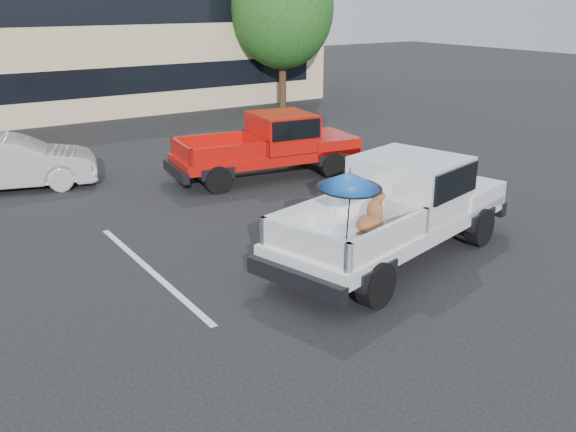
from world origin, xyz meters
name	(u,v)px	position (x,y,z in m)	size (l,w,h in m)	color
ground	(349,271)	(0.00, 0.00, 0.00)	(90.00, 90.00, 0.00)	black
stripe_left	(151,271)	(-3.00, 2.00, 0.00)	(0.12, 5.00, 0.01)	silver
stripe_right	(397,212)	(3.00, 2.00, 0.00)	(0.12, 5.00, 0.01)	silver
motel_building	(87,32)	(2.00, 20.99, 3.21)	(20.40, 8.40, 6.30)	tan
tree_right	(282,8)	(9.00, 16.00, 4.21)	(4.46, 4.46, 6.78)	#332114
tree_back	(146,2)	(6.00, 24.00, 4.41)	(4.68, 4.68, 7.11)	#332114
silver_pickup	(402,202)	(1.33, 0.11, 1.05)	(6.00, 3.33, 2.06)	black
red_pickup	(277,142)	(2.43, 6.20, 0.94)	(5.41, 2.46, 1.72)	black
silver_sedan	(10,163)	(-3.93, 8.90, 0.69)	(1.46, 4.20, 1.38)	#AEB1B6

